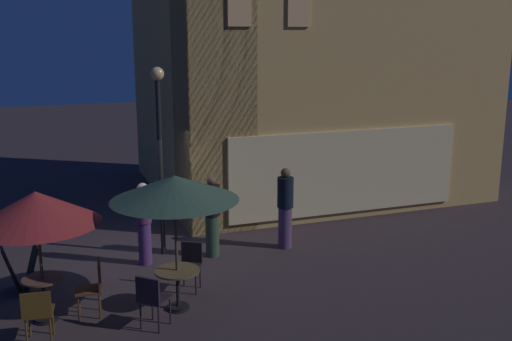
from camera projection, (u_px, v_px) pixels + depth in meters
name	position (u px, v px, depth m)	size (l,w,h in m)	color
ground_plane	(144.00, 257.00, 12.69)	(60.00, 60.00, 0.00)	#3A2E31
cafe_building	(271.00, 74.00, 16.04)	(8.94, 7.57, 7.18)	tan
street_lamp_near_corner	(159.00, 134.00, 12.30)	(0.28, 0.28, 3.99)	black
menu_sandwich_board	(21.00, 267.00, 10.94)	(0.69, 0.61, 0.88)	black
cafe_table_0	(43.00, 291.00, 9.77)	(0.66, 0.66, 0.75)	black
cafe_table_1	(177.00, 280.00, 10.18)	(0.77, 0.77, 0.71)	black
patio_umbrella_0	(36.00, 208.00, 9.45)	(2.02, 2.02, 2.21)	black
patio_umbrella_1	(175.00, 189.00, 9.82)	(2.14, 2.14, 2.37)	black
cafe_chair_0	(38.00, 310.00, 9.02)	(0.48, 0.48, 0.88)	#543A15
cafe_chair_1	(94.00, 283.00, 9.95)	(0.46, 0.46, 0.97)	#59331C
cafe_chair_2	(191.00, 261.00, 10.99)	(0.53, 0.53, 0.88)	black
cafe_chair_3	(152.00, 296.00, 9.47)	(0.60, 0.60, 0.91)	black
patron_standing_0	(285.00, 208.00, 13.07)	(0.36, 0.36, 1.81)	#5A3B66
patron_standing_1	(144.00, 223.00, 12.13)	(0.31, 0.31, 1.72)	#583270
patron_standing_2	(212.00, 216.00, 12.57)	(0.34, 0.34, 1.75)	#374F36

